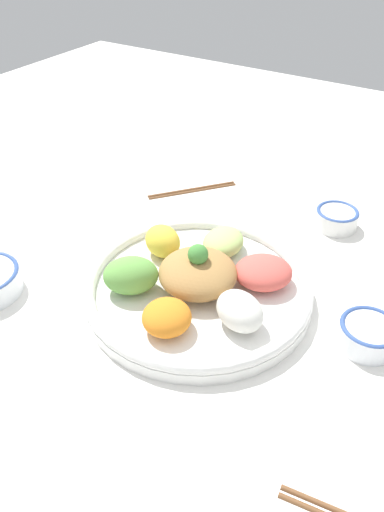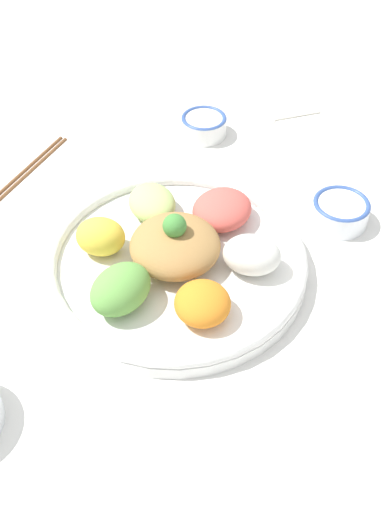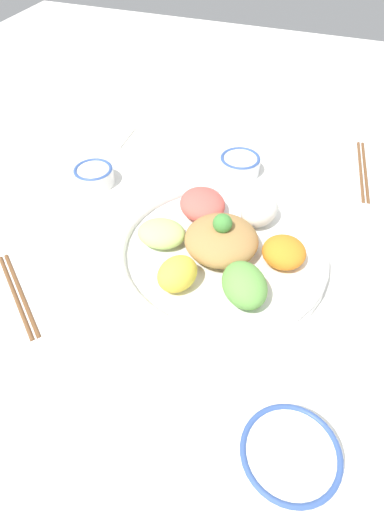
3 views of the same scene
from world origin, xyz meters
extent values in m
plane|color=white|center=(0.00, 0.00, 0.00)|extent=(2.40, 2.40, 0.00)
cylinder|color=white|center=(0.00, -0.04, 0.01)|extent=(0.37, 0.37, 0.02)
torus|color=white|center=(0.00, -0.04, 0.03)|extent=(0.37, 0.37, 0.02)
ellipsoid|color=#E55B51|center=(-0.09, -0.10, 0.04)|extent=(0.13, 0.12, 0.04)
ellipsoid|color=#B7DB7A|center=(0.01, -0.14, 0.04)|extent=(0.08, 0.09, 0.04)
ellipsoid|color=yellow|center=(0.10, -0.08, 0.05)|extent=(0.09, 0.08, 0.06)
ellipsoid|color=#6BAD4C|center=(0.09, 0.03, 0.05)|extent=(0.11, 0.11, 0.06)
ellipsoid|color=orange|center=(-0.01, 0.07, 0.04)|extent=(0.08, 0.08, 0.05)
ellipsoid|color=white|center=(-0.10, 0.01, 0.05)|extent=(0.10, 0.09, 0.06)
ellipsoid|color=#AD7F47|center=(0.00, -0.04, 0.05)|extent=(0.13, 0.13, 0.06)
sphere|color=#478E3D|center=(0.00, -0.04, 0.09)|extent=(0.03, 0.03, 0.03)
cylinder|color=white|center=(-0.27, -0.08, 0.02)|extent=(0.09, 0.09, 0.04)
torus|color=#38569E|center=(-0.27, -0.08, 0.04)|extent=(0.09, 0.09, 0.01)
cylinder|color=#5B3319|center=(-0.27, -0.08, 0.03)|extent=(0.07, 0.07, 0.00)
cylinder|color=white|center=(-0.12, -0.36, 0.02)|extent=(0.08, 0.08, 0.04)
torus|color=#38569E|center=(-0.12, -0.36, 0.03)|extent=(0.08, 0.08, 0.01)
cylinder|color=white|center=(-0.12, -0.36, 0.03)|extent=(0.07, 0.07, 0.00)
cylinder|color=brown|center=(0.19, -0.32, 0.00)|extent=(0.13, 0.16, 0.01)
cylinder|color=brown|center=(0.20, -0.33, 0.00)|extent=(0.13, 0.16, 0.01)
camera|label=1|loc=(-0.32, 0.49, 0.55)|focal=35.00mm
camera|label=2|loc=(0.12, 0.54, 0.63)|focal=42.00mm
camera|label=3|loc=(0.51, 0.10, 0.55)|focal=30.00mm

